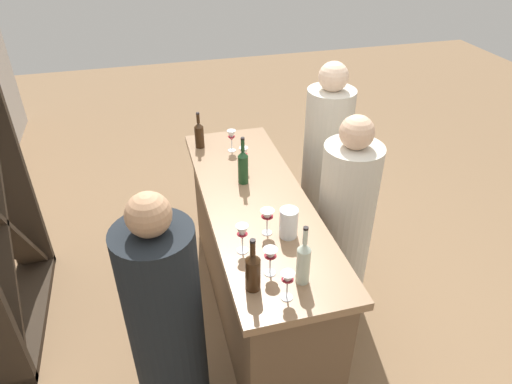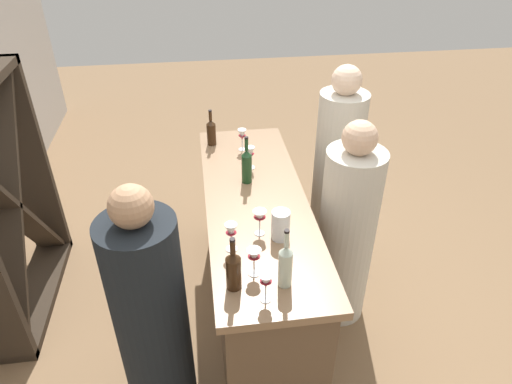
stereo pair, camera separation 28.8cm
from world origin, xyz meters
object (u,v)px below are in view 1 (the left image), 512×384
object	(u,v)px
wine_bottle_leftmost_clear_pale	(303,261)
wine_glass_far_left	(288,280)
wine_bottle_center_olive_green	(243,166)
wine_glass_near_right	(267,217)
person_right_guest	(167,327)
wine_glass_far_center	(270,256)
person_center_guest	(324,172)
wine_bottle_second_right_amber_brown	(199,134)
wine_glass_far_right	(242,234)
person_left_guest	(344,228)
wine_bottle_second_left_amber_brown	(253,270)
wine_glass_near_center	(232,137)
water_pitcher	(289,223)
wine_glass_near_left	(244,155)

from	to	relation	value
wine_bottle_leftmost_clear_pale	wine_glass_far_left	size ratio (longest dim) A/B	2.14
wine_bottle_center_olive_green	wine_glass_far_left	bearing A→B (deg)	177.83
wine_glass_near_right	person_right_guest	size ratio (longest dim) A/B	0.10
wine_glass_far_center	person_center_guest	bearing A→B (deg)	-33.50
wine_bottle_leftmost_clear_pale	person_center_guest	bearing A→B (deg)	-26.95
wine_bottle_second_right_amber_brown	wine_glass_far_center	size ratio (longest dim) A/B	1.76
wine_glass_far_right	person_left_guest	world-z (taller)	person_left_guest
wine_glass_near_right	person_right_guest	xyz separation A→B (m)	(-0.29, 0.63, -0.40)
wine_bottle_second_right_amber_brown	person_left_guest	xyz separation A→B (m)	(-0.87, -0.83, -0.40)
wine_bottle_second_left_amber_brown	person_left_guest	bearing A→B (deg)	-50.70
wine_glass_near_center	wine_glass_far_center	size ratio (longest dim) A/B	1.05
wine_bottle_second_left_amber_brown	person_center_guest	world-z (taller)	person_center_guest
wine_bottle_center_olive_green	wine_glass_near_center	xyz separation A→B (m)	(0.46, -0.02, -0.01)
wine_bottle_second_left_amber_brown	person_center_guest	distance (m)	1.63
wine_glass_near_center	wine_bottle_leftmost_clear_pale	bearing A→B (deg)	-178.07
person_center_guest	wine_glass_near_right	bearing A→B (deg)	68.54
wine_glass_far_right	person_right_guest	xyz separation A→B (m)	(-0.17, 0.46, -0.40)
person_center_guest	person_left_guest	bearing A→B (deg)	98.19
wine_glass_near_right	wine_glass_far_center	xyz separation A→B (m)	(-0.32, 0.08, 0.00)
water_pitcher	person_center_guest	world-z (taller)	person_center_guest
wine_bottle_second_right_amber_brown	wine_glass_near_left	size ratio (longest dim) A/B	1.72
wine_bottle_center_olive_green	person_right_guest	bearing A→B (deg)	143.71
wine_bottle_center_olive_green	water_pitcher	bearing A→B (deg)	-169.49
wine_glass_far_center	person_left_guest	world-z (taller)	person_left_guest
wine_bottle_leftmost_clear_pale	person_left_guest	world-z (taller)	person_left_guest
person_left_guest	person_center_guest	bearing A→B (deg)	-93.11
wine_bottle_leftmost_clear_pale	wine_bottle_second_right_amber_brown	bearing A→B (deg)	9.86
water_pitcher	wine_glass_near_center	bearing A→B (deg)	4.97
wine_glass_far_center	person_center_guest	xyz separation A→B (m)	(1.22, -0.81, -0.34)
wine_glass_near_right	person_left_guest	distance (m)	0.79
water_pitcher	person_left_guest	xyz separation A→B (m)	(0.32, -0.52, -0.38)
wine_bottle_second_right_amber_brown	wine_glass_far_left	xyz separation A→B (m)	(-1.64, -0.16, 0.01)
wine_glass_far_right	wine_glass_far_center	bearing A→B (deg)	-155.23
wine_bottle_center_olive_green	water_pitcher	xyz separation A→B (m)	(-0.61, -0.11, -0.04)
wine_bottle_center_olive_green	wine_glass_near_center	bearing A→B (deg)	-2.63
wine_bottle_center_olive_green	person_left_guest	bearing A→B (deg)	-114.89
wine_glass_near_center	wine_glass_near_right	bearing A→B (deg)	179.06
wine_bottle_leftmost_clear_pale	water_pitcher	distance (m)	0.37
water_pitcher	person_left_guest	bearing A→B (deg)	-58.37
wine_glass_near_center	wine_glass_far_left	size ratio (longest dim) A/B	1.05
wine_glass_near_right	water_pitcher	xyz separation A→B (m)	(-0.05, -0.11, -0.03)
person_right_guest	person_left_guest	bearing A→B (deg)	9.05
wine_bottle_second_left_amber_brown	person_right_guest	world-z (taller)	person_right_guest
wine_bottle_second_left_amber_brown	wine_glass_near_center	size ratio (longest dim) A/B	1.83
wine_bottle_second_left_amber_brown	person_right_guest	bearing A→B (deg)	76.04
person_center_guest	wine_glass_near_center	bearing A→B (deg)	8.70
wine_glass_far_center	wine_bottle_second_left_amber_brown	bearing A→B (deg)	125.50
wine_glass_far_left	wine_glass_far_center	xyz separation A→B (m)	(0.18, 0.03, 0.00)
wine_bottle_second_right_amber_brown	wine_glass_far_left	bearing A→B (deg)	-174.41
wine_bottle_second_left_amber_brown	wine_glass_far_right	bearing A→B (deg)	-3.05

